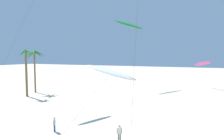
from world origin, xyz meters
name	(u,v)px	position (x,y,z in m)	size (l,w,h in m)	color
palm_tree_0	(35,57)	(-24.66, 35.31, 7.94)	(4.62, 4.76, 9.46)	brown
palm_tree_1	(26,59)	(-22.90, 31.42, 7.44)	(3.71, 3.64, 9.52)	brown
flying_kite_3	(110,72)	(0.54, 20.44, 6.56)	(6.30, 5.21, 7.49)	white
flying_kite_5	(202,64)	(9.47, 57.01, 6.19)	(4.37, 7.72, 7.12)	#EA5193
flying_kite_7	(129,25)	(-8.15, 51.13, 16.21)	(6.62, 8.49, 17.62)	green
person_foreground_walker	(54,124)	(-5.62, 19.45, 0.87)	(0.30, 0.48, 1.59)	#284CA3
person_near_right	(119,133)	(1.73, 19.82, 0.96)	(0.47, 0.31, 1.74)	slate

